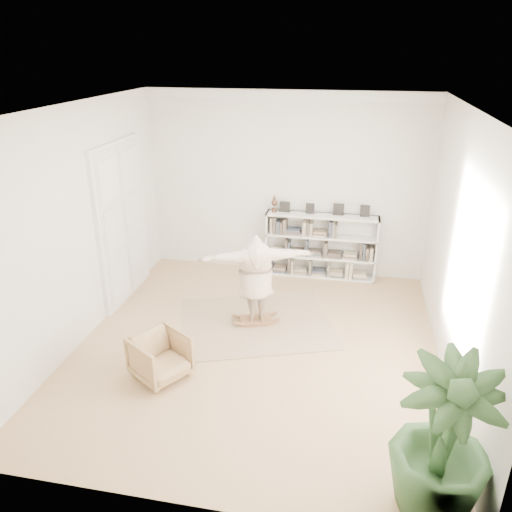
{
  "coord_description": "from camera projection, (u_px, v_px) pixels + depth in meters",
  "views": [
    {
      "loc": [
        1.27,
        -6.49,
        4.34
      ],
      "look_at": [
        -0.09,
        0.4,
        1.36
      ],
      "focal_mm": 35.0,
      "sensor_mm": 36.0,
      "label": 1
    }
  ],
  "objects": [
    {
      "name": "bookshelf",
      "position": [
        320.0,
        246.0,
        9.95
      ],
      "size": [
        2.2,
        0.35,
        1.64
      ],
      "color": "silver",
      "rests_on": "floor"
    },
    {
      "name": "doors",
      "position": [
        122.0,
        224.0,
        8.89
      ],
      "size": [
        0.09,
        1.78,
        2.92
      ],
      "color": "white",
      "rests_on": "floor"
    },
    {
      "name": "room_shell",
      "position": [
        288.0,
        95.0,
        9.07
      ],
      "size": [
        6.0,
        6.0,
        6.0
      ],
      "color": "silver",
      "rests_on": "floor"
    },
    {
      "name": "armchair",
      "position": [
        160.0,
        356.0,
        6.98
      ],
      "size": [
        0.97,
        0.97,
        0.65
      ],
      "primitive_type": "imported",
      "rotation": [
        0.0,
        0.0,
        0.99
      ],
      "color": "tan",
      "rests_on": "floor"
    },
    {
      "name": "person",
      "position": [
        256.0,
        276.0,
        8.09
      ],
      "size": [
        1.91,
        1.09,
        1.51
      ],
      "primitive_type": "imported",
      "rotation": [
        0.0,
        0.0,
        3.48
      ],
      "color": "#CCB099",
      "rests_on": "rocker_board"
    },
    {
      "name": "houseplant",
      "position": [
        443.0,
        441.0,
        4.73
      ],
      "size": [
        1.01,
        1.01,
        1.75
      ],
      "primitive_type": "imported",
      "rotation": [
        0.0,
        0.0,
        -0.03
      ],
      "color": "#2F5329",
      "rests_on": "floor"
    },
    {
      "name": "floor",
      "position": [
        257.0,
        347.0,
        7.79
      ],
      "size": [
        6.0,
        6.0,
        0.0
      ],
      "primitive_type": "plane",
      "color": "tan",
      "rests_on": "ground"
    },
    {
      "name": "rocker_board",
      "position": [
        256.0,
        320.0,
        8.41
      ],
      "size": [
        0.61,
        0.48,
        0.11
      ],
      "rotation": [
        0.0,
        0.0,
        0.34
      ],
      "color": "brown",
      "rests_on": "rug"
    },
    {
      "name": "rug",
      "position": [
        256.0,
        323.0,
        8.43
      ],
      "size": [
        3.02,
        2.72,
        0.02
      ],
      "primitive_type": "cube",
      "rotation": [
        0.0,
        0.0,
        0.34
      ],
      "color": "tan",
      "rests_on": "floor"
    }
  ]
}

